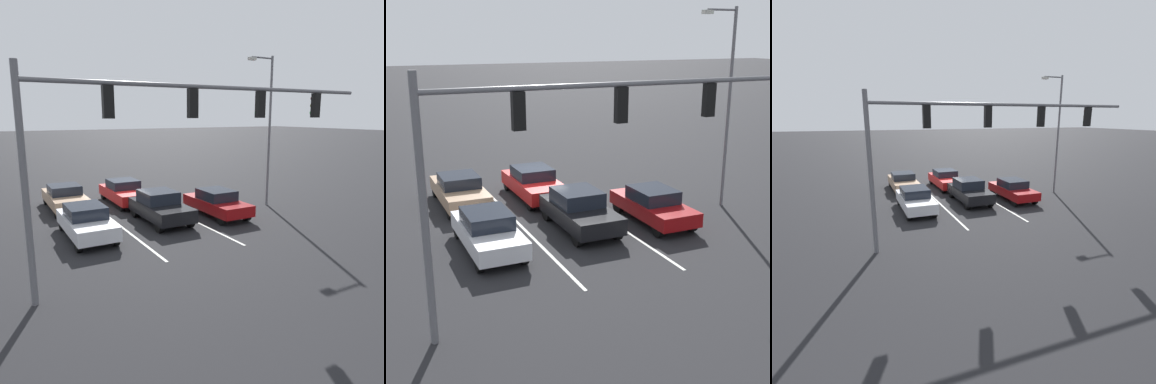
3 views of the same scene
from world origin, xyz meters
The scene contains 10 objects.
ground_plane centered at (0.00, 0.00, 0.00)m, with size 240.00×240.00×0.00m, color black.
lane_stripe_left_divider centered at (-1.83, 1.83, 0.01)m, with size 0.12×15.65×0.01m, color silver.
lane_stripe_center_divider centered at (1.83, 1.83, 0.01)m, with size 0.12×15.65×0.01m, color silver.
car_black_midlane_front centered at (-0.25, 4.56, 0.81)m, with size 1.92×4.34×1.59m.
car_silver_rightlane_front centered at (3.70, 5.23, 0.75)m, with size 1.81×4.49×1.48m.
car_maroon_leftlane_front centered at (-3.43, 5.00, 0.75)m, with size 1.80×4.45×1.45m.
car_red_midlane_second centered at (-0.04, -0.31, 0.74)m, with size 1.91×4.67×1.46m.
car_tan_rightlane_second centered at (3.49, -0.58, 0.73)m, with size 1.90×4.76×1.44m.
traffic_signal_gantry centered at (1.98, 10.64, 5.22)m, with size 13.09×0.37×6.84m.
street_lamp_left_shoulder centered at (-7.34, 4.39, 4.95)m, with size 1.75×0.24×8.72m.
Camera 2 is at (8.14, 23.15, 7.59)m, focal length 50.00 mm.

